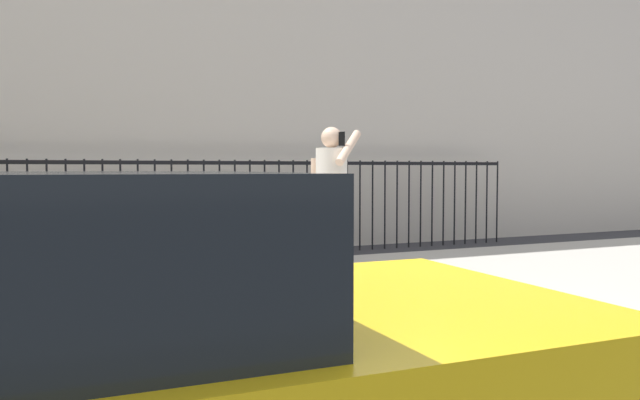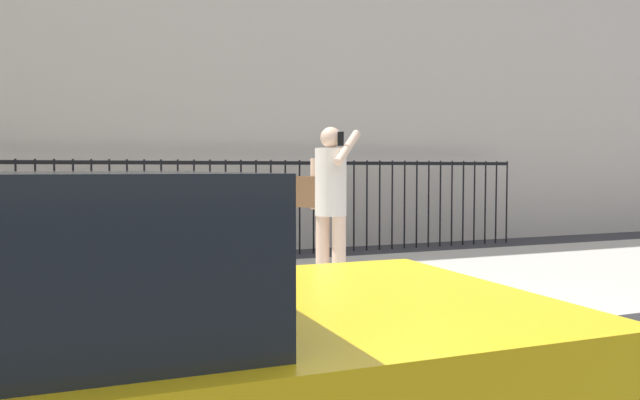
% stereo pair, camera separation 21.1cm
% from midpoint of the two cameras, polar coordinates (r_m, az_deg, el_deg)
% --- Properties ---
extents(ground_plane, '(60.00, 60.00, 0.00)m').
position_cam_midpoint_polar(ground_plane, '(4.92, 4.35, -14.45)').
color(ground_plane, '#333338').
extents(sidewalk, '(28.00, 4.40, 0.15)m').
position_cam_midpoint_polar(sidewalk, '(6.85, -4.62, -8.83)').
color(sidewalk, '#B2ADA3').
rests_on(sidewalk, ground).
extents(iron_fence, '(12.03, 0.04, 1.60)m').
position_cam_midpoint_polar(iron_fence, '(10.28, -11.62, 0.34)').
color(iron_fence, black).
rests_on(iron_fence, ground).
extents(taxi_yellow, '(4.23, 1.92, 1.45)m').
position_cam_midpoint_polar(taxi_yellow, '(2.53, -26.95, -15.01)').
color(taxi_yellow, yellow).
rests_on(taxi_yellow, ground).
extents(pedestrian_on_phone, '(0.66, 0.71, 1.76)m').
position_cam_midpoint_polar(pedestrian_on_phone, '(6.87, -0.03, 0.45)').
color(pedestrian_on_phone, beige).
rests_on(pedestrian_on_phone, sidewalk).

